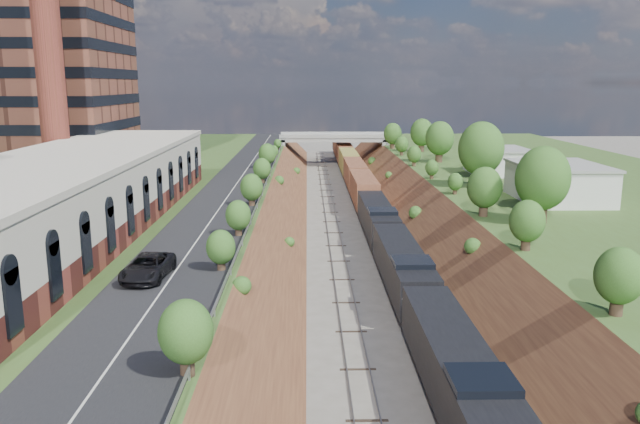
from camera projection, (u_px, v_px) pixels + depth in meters
platform_left at (98, 209)px, 80.48m from camera, size 44.00×180.00×5.00m
platform_right at (603, 207)px, 81.80m from camera, size 44.00×180.00×5.00m
embankment_left at (268, 228)px, 81.43m from camera, size 10.00×180.00×10.00m
embankment_right at (436, 227)px, 81.87m from camera, size 10.00×180.00×10.00m
rail_left_track at (333, 227)px, 81.58m from camera, size 1.58×180.00×0.18m
rail_right_track at (372, 226)px, 81.68m from camera, size 1.58×180.00×0.18m
road at (233, 190)px, 80.31m from camera, size 8.00×180.00×0.10m
guardrail at (265, 186)px, 80.10m from camera, size 0.10×171.00×0.70m
commercial_building at (69, 193)px, 57.82m from camera, size 14.30×62.30×7.00m
smokestack at (46, 26)px, 71.93m from camera, size 3.20×3.20×40.00m
overpass at (333, 144)px, 141.35m from camera, size 24.50×8.30×7.40m
white_building_near at (558, 183)px, 72.87m from camera, size 9.00×12.00×4.00m
white_building_far at (498, 162)px, 94.44m from camera, size 8.00×10.00×3.60m
tree_right_large at (543, 179)px, 60.51m from camera, size 5.25×5.25×7.61m
tree_left_crest at (217, 262)px, 40.83m from camera, size 2.45×2.45×3.55m
freight_train at (360, 183)px, 100.69m from camera, size 3.24×147.24×4.79m
suv at (148, 267)px, 43.57m from camera, size 3.08×6.05×1.64m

